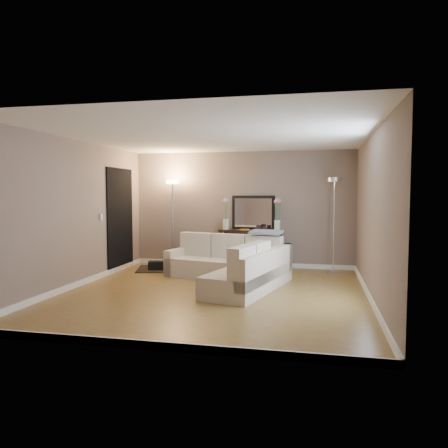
% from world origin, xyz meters
% --- Properties ---
extents(floor, '(5.00, 5.50, 0.01)m').
position_xyz_m(floor, '(0.00, 0.00, -0.01)').
color(floor, olive).
rests_on(floor, ground).
extents(ceiling, '(5.00, 5.50, 0.01)m').
position_xyz_m(ceiling, '(0.00, 0.00, 2.60)').
color(ceiling, white).
rests_on(ceiling, ground).
extents(wall_back, '(5.00, 0.02, 2.60)m').
position_xyz_m(wall_back, '(0.00, 2.76, 1.30)').
color(wall_back, '#7B6A5F').
rests_on(wall_back, ground).
extents(wall_front, '(5.00, 0.02, 2.60)m').
position_xyz_m(wall_front, '(0.00, -2.76, 1.30)').
color(wall_front, '#7B6A5F').
rests_on(wall_front, ground).
extents(wall_left, '(0.02, 5.50, 2.60)m').
position_xyz_m(wall_left, '(-2.51, 0.00, 1.30)').
color(wall_left, '#7B6A5F').
rests_on(wall_left, ground).
extents(wall_right, '(0.02, 5.50, 2.60)m').
position_xyz_m(wall_right, '(2.51, 0.00, 1.30)').
color(wall_right, '#7B6A5F').
rests_on(wall_right, ground).
extents(baseboard_back, '(5.00, 0.03, 0.10)m').
position_xyz_m(baseboard_back, '(0.00, 2.73, 0.05)').
color(baseboard_back, white).
rests_on(baseboard_back, ground).
extents(baseboard_front, '(5.00, 0.03, 0.10)m').
position_xyz_m(baseboard_front, '(0.00, -2.73, 0.05)').
color(baseboard_front, white).
rests_on(baseboard_front, ground).
extents(baseboard_left, '(0.03, 5.50, 0.10)m').
position_xyz_m(baseboard_left, '(-2.48, 0.00, 0.05)').
color(baseboard_left, white).
rests_on(baseboard_left, ground).
extents(baseboard_right, '(0.03, 5.50, 0.10)m').
position_xyz_m(baseboard_right, '(2.48, 0.00, 0.05)').
color(baseboard_right, white).
rests_on(baseboard_right, ground).
extents(doorway, '(0.02, 1.20, 2.20)m').
position_xyz_m(doorway, '(-2.48, 1.70, 1.10)').
color(doorway, black).
rests_on(doorway, ground).
extents(switch_plate, '(0.02, 0.08, 0.12)m').
position_xyz_m(switch_plate, '(-2.48, 0.85, 1.20)').
color(switch_plate, white).
rests_on(switch_plate, ground).
extents(sectional_sofa, '(2.54, 2.81, 0.85)m').
position_xyz_m(sectional_sofa, '(0.17, 0.88, 0.31)').
color(sectional_sofa, beige).
rests_on(sectional_sofa, floor).
extents(throw_blanket, '(0.66, 0.46, 0.08)m').
position_xyz_m(throw_blanket, '(0.71, 1.36, 0.91)').
color(throw_blanket, slate).
rests_on(throw_blanket, sectional_sofa).
extents(console_table, '(1.43, 0.56, 0.86)m').
position_xyz_m(console_table, '(0.15, 2.49, 0.48)').
color(console_table, black).
rests_on(console_table, floor).
extents(leaning_mirror, '(0.98, 0.18, 0.77)m').
position_xyz_m(leaning_mirror, '(0.27, 2.66, 1.23)').
color(leaning_mirror, black).
rests_on(leaning_mirror, console_table).
extents(table_decor, '(0.59, 0.18, 0.14)m').
position_xyz_m(table_decor, '(0.24, 2.44, 0.87)').
color(table_decor, orange).
rests_on(table_decor, console_table).
extents(flower_vase_left, '(0.17, 0.14, 0.73)m').
position_xyz_m(flower_vase_left, '(-0.34, 2.56, 1.14)').
color(flower_vase_left, silver).
rests_on(flower_vase_left, console_table).
extents(flower_vase_right, '(0.17, 0.14, 0.73)m').
position_xyz_m(flower_vase_right, '(0.83, 2.40, 1.14)').
color(flower_vase_right, silver).
rests_on(flower_vase_right, console_table).
extents(floor_lamp_lit, '(0.34, 0.34, 1.97)m').
position_xyz_m(floor_lamp_lit, '(-1.54, 2.43, 1.39)').
color(floor_lamp_lit, silver).
rests_on(floor_lamp_lit, floor).
extents(floor_lamp_unlit, '(0.34, 0.34, 1.99)m').
position_xyz_m(floor_lamp_unlit, '(2.01, 2.26, 1.40)').
color(floor_lamp_unlit, silver).
rests_on(floor_lamp_unlit, floor).
extents(charcoal_rug, '(1.49, 1.27, 0.02)m').
position_xyz_m(charcoal_rug, '(-1.55, 2.04, 0.01)').
color(charcoal_rug, black).
rests_on(charcoal_rug, floor).
extents(black_bag, '(0.42, 0.34, 0.24)m').
position_xyz_m(black_bag, '(-1.72, 1.88, 0.07)').
color(black_bag, black).
rests_on(black_bag, charcoal_rug).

